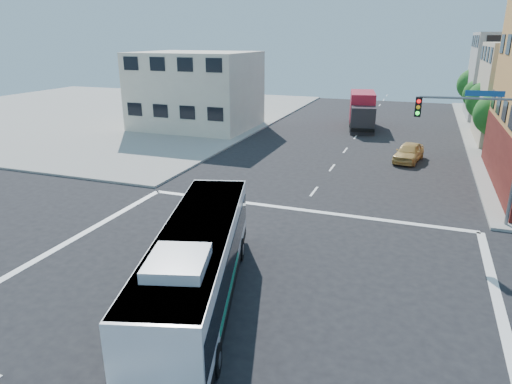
% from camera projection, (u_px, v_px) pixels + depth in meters
% --- Properties ---
extents(ground, '(120.00, 120.00, 0.00)m').
position_uv_depth(ground, '(238.00, 291.00, 17.91)').
color(ground, black).
rests_on(ground, ground).
extents(sidewalk_nw, '(50.00, 50.00, 0.15)m').
position_uv_depth(sidewalk_nw, '(93.00, 112.00, 60.36)').
color(sidewalk_nw, gray).
rests_on(sidewalk_nw, ground).
extents(building_west, '(12.06, 10.06, 8.00)m').
position_uv_depth(building_west, '(196.00, 91.00, 48.80)').
color(building_west, beige).
rests_on(building_west, ground).
extents(signal_mast_ne, '(7.91, 1.13, 8.07)m').
position_uv_depth(signal_mast_ne, '(485.00, 132.00, 22.80)').
color(signal_mast_ne, slate).
rests_on(signal_mast_ne, ground).
extents(street_tree_a, '(3.60, 3.60, 5.53)m').
position_uv_depth(street_tree_a, '(498.00, 112.00, 37.72)').
color(street_tree_a, '#3C2315').
rests_on(street_tree_a, ground).
extents(street_tree_b, '(3.80, 3.80, 5.79)m').
position_uv_depth(street_tree_b, '(488.00, 98.00, 44.78)').
color(street_tree_b, '#3C2315').
rests_on(street_tree_b, ground).
extents(street_tree_c, '(3.40, 3.40, 5.29)m').
position_uv_depth(street_tree_c, '(480.00, 92.00, 51.98)').
color(street_tree_c, '#3C2315').
rests_on(street_tree_c, ground).
extents(street_tree_d, '(4.00, 4.00, 6.03)m').
position_uv_depth(street_tree_d, '(474.00, 82.00, 58.96)').
color(street_tree_d, '#3C2315').
rests_on(street_tree_d, ground).
extents(transit_bus, '(5.58, 11.75, 3.41)m').
position_uv_depth(transit_bus, '(198.00, 264.00, 16.51)').
color(transit_bus, black).
rests_on(transit_bus, ground).
extents(box_truck, '(3.76, 8.68, 3.78)m').
position_uv_depth(box_truck, '(362.00, 111.00, 49.34)').
color(box_truck, '#232327').
rests_on(box_truck, ground).
extents(parked_car, '(2.55, 4.62, 1.49)m').
position_uv_depth(parked_car, '(409.00, 152.00, 36.37)').
color(parked_car, '#DAAE5A').
rests_on(parked_car, ground).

